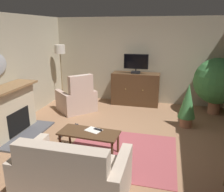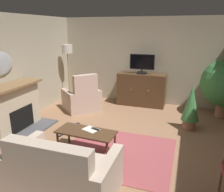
% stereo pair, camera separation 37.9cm
% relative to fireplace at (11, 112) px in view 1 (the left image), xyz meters
% --- Properties ---
extents(ground_plane, '(5.89, 6.26, 0.04)m').
position_rel_fireplace_xyz_m(ground_plane, '(2.37, 0.25, -0.55)').
color(ground_plane, '#936B4C').
extents(wall_back, '(5.89, 0.10, 2.65)m').
position_rel_fireplace_xyz_m(wall_back, '(2.37, 3.13, 0.80)').
color(wall_back, '#B2A88E').
rests_on(wall_back, ground_plane).
extents(wall_left, '(0.10, 6.26, 2.65)m').
position_rel_fireplace_xyz_m(wall_left, '(-0.33, 0.25, 0.80)').
color(wall_left, '#B2A88E').
rests_on(wall_left, ground_plane).
extents(rug_central, '(2.10, 1.78, 0.01)m').
position_rel_fireplace_xyz_m(rug_central, '(2.55, -0.20, -0.52)').
color(rug_central, '#9E474C').
rests_on(rug_central, ground_plane).
extents(fireplace, '(0.90, 1.52, 1.11)m').
position_rel_fireplace_xyz_m(fireplace, '(0.00, 0.00, 0.00)').
color(fireplace, '#4C4C51').
rests_on(fireplace, ground_plane).
extents(tv_cabinet, '(1.45, 0.57, 1.00)m').
position_rel_fireplace_xyz_m(tv_cabinet, '(2.38, 2.78, -0.05)').
color(tv_cabinet, '#352315').
rests_on(tv_cabinet, ground_plane).
extents(television, '(0.73, 0.20, 0.58)m').
position_rel_fireplace_xyz_m(television, '(2.38, 2.73, 0.78)').
color(television, black).
rests_on(television, tv_cabinet).
extents(coffee_table, '(1.15, 0.55, 0.45)m').
position_rel_fireplace_xyz_m(coffee_table, '(1.98, -0.38, -0.13)').
color(coffee_table, '#4C331E').
rests_on(coffee_table, ground_plane).
extents(tv_remote, '(0.18, 0.10, 0.02)m').
position_rel_fireplace_xyz_m(tv_remote, '(2.11, -0.26, -0.07)').
color(tv_remote, black).
rests_on(tv_remote, coffee_table).
extents(folded_newspaper, '(0.36, 0.31, 0.01)m').
position_rel_fireplace_xyz_m(folded_newspaper, '(2.03, -0.28, -0.08)').
color(folded_newspaper, silver).
rests_on(folded_newspaper, coffee_table).
extents(sofa_floral, '(1.51, 0.91, 0.97)m').
position_rel_fireplace_xyz_m(sofa_floral, '(2.15, -1.55, -0.20)').
color(sofa_floral, '#C6B29E').
rests_on(sofa_floral, ground_plane).
extents(armchair_by_fireplace, '(1.28, 1.28, 1.12)m').
position_rel_fireplace_xyz_m(armchair_by_fireplace, '(0.85, 1.76, -0.19)').
color(armchair_by_fireplace, '#BC9E8E').
rests_on(armchair_by_fireplace, ground_plane).
extents(potted_plant_leafy_by_curtain, '(0.41, 0.41, 1.08)m').
position_rel_fireplace_xyz_m(potted_plant_leafy_by_curtain, '(3.84, 1.37, 0.06)').
color(potted_plant_leafy_by_curtain, '#99664C').
rests_on(potted_plant_leafy_by_curtain, ground_plane).
extents(potted_plant_tall_palm_by_window, '(1.26, 1.26, 1.57)m').
position_rel_fireplace_xyz_m(potted_plant_tall_palm_by_window, '(4.65, 2.50, 0.39)').
color(potted_plant_tall_palm_by_window, '#99664C').
rests_on(potted_plant_tall_palm_by_window, ground_plane).
extents(cat, '(0.30, 0.60, 0.18)m').
position_rel_fireplace_xyz_m(cat, '(1.28, 0.35, -0.44)').
color(cat, '#2D2D33').
rests_on(cat, ground_plane).
extents(floor_lamp, '(0.32, 0.32, 1.83)m').
position_rel_fireplace_xyz_m(floor_lamp, '(0.07, 2.41, 0.97)').
color(floor_lamp, '#4C4233').
rests_on(floor_lamp, ground_plane).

